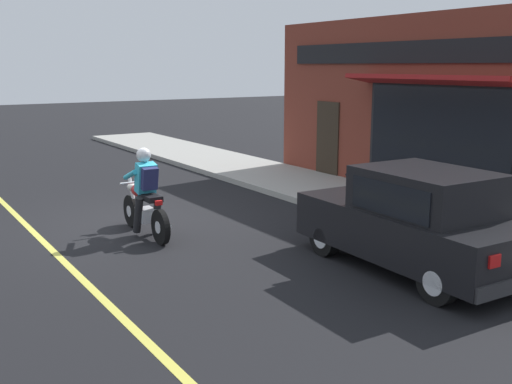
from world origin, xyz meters
The scene contains 6 objects.
ground_plane centered at (0.00, 0.00, 0.00)m, with size 80.00×80.00×0.00m, color black.
sidewalk_curb centered at (5.01, 3.00, 0.07)m, with size 2.60×22.00×0.14m, color #9E9B93.
lane_stripe centered at (-1.80, 3.00, 0.00)m, with size 0.12×19.80×0.01m, color #D1C64C.
storefront_building centered at (6.54, -0.92, 2.11)m, with size 1.25×9.21×4.20m.
motorcycle_with_rider centered at (-0.10, -0.94, 0.68)m, with size 0.56×2.02×1.62m.
car_hatchback centered at (2.56, -4.93, 0.77)m, with size 1.76×3.83×1.57m.
Camera 1 is at (-4.15, -10.92, 3.05)m, focal length 42.00 mm.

